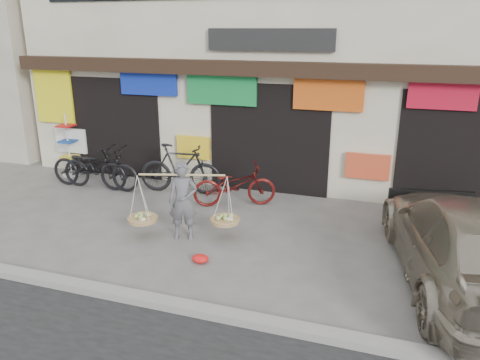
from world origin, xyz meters
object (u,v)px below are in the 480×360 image
(bike_3, at_px, (89,166))
(suv, at_px, (468,242))
(street_vendor, at_px, (183,204))
(bike_0, at_px, (100,168))
(bike_2, at_px, (234,185))
(bike_1, at_px, (180,169))
(display_rack, at_px, (69,151))

(bike_3, distance_m, suv, 8.91)
(street_vendor, distance_m, suv, 5.02)
(bike_0, relative_size, suv, 0.40)
(bike_2, xyz_separation_m, bike_3, (-3.98, 0.04, 0.06))
(bike_2, distance_m, bike_3, 3.98)
(bike_1, height_order, display_rack, display_rack)
(street_vendor, relative_size, display_rack, 1.21)
(bike_3, bearing_deg, bike_2, -91.23)
(bike_0, xyz_separation_m, suv, (8.30, -2.19, 0.17))
(street_vendor, bearing_deg, bike_0, 131.82)
(bike_0, bearing_deg, bike_2, -91.28)
(bike_0, bearing_deg, suv, -105.46)
(street_vendor, xyz_separation_m, display_rack, (-4.76, 2.74, -0.01))
(street_vendor, distance_m, bike_3, 4.15)
(bike_0, height_order, bike_3, same)
(street_vendor, xyz_separation_m, bike_2, (0.36, 2.00, -0.21))
(bike_1, relative_size, bike_3, 0.97)
(bike_0, xyz_separation_m, bike_3, (-0.34, 0.00, 0.00))
(street_vendor, relative_size, bike_2, 1.11)
(suv, bearing_deg, bike_3, -24.48)
(bike_3, xyz_separation_m, suv, (8.64, -2.19, 0.17))
(street_vendor, height_order, bike_3, street_vendor)
(bike_0, relative_size, bike_1, 1.03)
(bike_2, distance_m, display_rack, 5.18)
(street_vendor, height_order, display_rack, display_rack)
(bike_1, height_order, bike_3, bike_1)
(bike_1, xyz_separation_m, display_rack, (-3.55, 0.34, 0.08))
(bike_0, relative_size, display_rack, 1.24)
(bike_0, relative_size, bike_3, 1.00)
(bike_0, xyz_separation_m, bike_1, (2.07, 0.37, 0.06))
(bike_0, height_order, suv, suv)
(bike_3, bearing_deg, street_vendor, -120.04)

